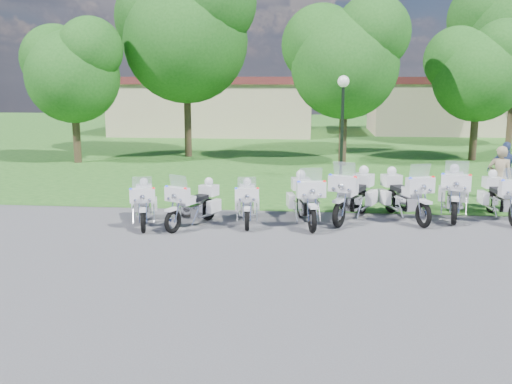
# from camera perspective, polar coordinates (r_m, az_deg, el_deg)

# --- Properties ---
(ground) EXTENTS (100.00, 100.00, 0.00)m
(ground) POSITION_cam_1_polar(r_m,az_deg,el_deg) (14.52, 0.73, -4.63)
(ground) COLOR #4F5054
(ground) RESTS_ON ground
(grass_lawn) EXTENTS (100.00, 48.00, 0.01)m
(grass_lawn) POSITION_cam_1_polar(r_m,az_deg,el_deg) (41.12, 4.08, 5.70)
(grass_lawn) COLOR #255E1D
(grass_lawn) RESTS_ON ground
(motorcycle_0) EXTENTS (1.07, 2.13, 1.46)m
(motorcycle_0) POSITION_cam_1_polar(r_m,az_deg,el_deg) (16.04, -11.17, -1.06)
(motorcycle_0) COLOR black
(motorcycle_0) RESTS_ON ground
(motorcycle_1) EXTENTS (1.33, 2.09, 1.51)m
(motorcycle_1) POSITION_cam_1_polar(r_m,az_deg,el_deg) (15.71, -6.20, -1.09)
(motorcycle_1) COLOR black
(motorcycle_1) RESTS_ON ground
(motorcycle_2) EXTENTS (0.83, 2.11, 1.42)m
(motorcycle_2) POSITION_cam_1_polar(r_m,az_deg,el_deg) (15.93, -0.89, -0.99)
(motorcycle_2) COLOR black
(motorcycle_2) RESTS_ON ground
(motorcycle_3) EXTENTS (1.13, 2.49, 1.69)m
(motorcycle_3) POSITION_cam_1_polar(r_m,az_deg,el_deg) (15.92, 4.96, -0.63)
(motorcycle_3) COLOR black
(motorcycle_3) RESTS_ON ground
(motorcycle_4) EXTENTS (1.52, 2.46, 1.77)m
(motorcycle_4) POSITION_cam_1_polar(r_m,az_deg,el_deg) (16.55, 9.73, -0.18)
(motorcycle_4) COLOR black
(motorcycle_4) RESTS_ON ground
(motorcycle_5) EXTENTS (1.40, 2.43, 1.71)m
(motorcycle_5) POSITION_cam_1_polar(r_m,az_deg,el_deg) (16.91, 14.61, -0.22)
(motorcycle_5) COLOR black
(motorcycle_5) RESTS_ON ground
(motorcycle_6) EXTENTS (1.18, 2.58, 1.75)m
(motorcycle_6) POSITION_cam_1_polar(r_m,az_deg,el_deg) (17.63, 19.20, 0.03)
(motorcycle_6) COLOR black
(motorcycle_6) RESTS_ON ground
(motorcycle_7) EXTENTS (0.89, 2.39, 1.61)m
(motorcycle_7) POSITION_cam_1_polar(r_m,az_deg,el_deg) (17.84, 23.32, -0.34)
(motorcycle_7) COLOR black
(motorcycle_7) RESTS_ON ground
(lamp_post) EXTENTS (0.44, 0.44, 4.10)m
(lamp_post) POSITION_cam_1_polar(r_m,az_deg,el_deg) (21.87, 8.68, 8.84)
(lamp_post) COLOR black
(lamp_post) RESTS_ON ground
(tree_0) EXTENTS (5.09, 4.34, 6.79)m
(tree_0) POSITION_cam_1_polar(r_m,az_deg,el_deg) (28.61, -17.93, 11.76)
(tree_0) COLOR #38281C
(tree_0) RESTS_ON ground
(tree_1) EXTENTS (7.30, 6.23, 9.74)m
(tree_1) POSITION_cam_1_polar(r_m,az_deg,el_deg) (29.79, -7.14, 15.94)
(tree_1) COLOR #38281C
(tree_1) RESTS_ON ground
(tree_2) EXTENTS (5.74, 4.90, 7.65)m
(tree_2) POSITION_cam_1_polar(r_m,az_deg,el_deg) (26.77, 8.81, 13.46)
(tree_2) COLOR #38281C
(tree_2) RESTS_ON ground
(tree_3) EXTENTS (5.08, 4.33, 6.77)m
(tree_3) POSITION_cam_1_polar(r_m,az_deg,el_deg) (30.07, 21.29, 11.47)
(tree_3) COLOR #38281C
(tree_3) RESTS_ON ground
(building_west) EXTENTS (14.56, 8.32, 4.10)m
(building_west) POSITION_cam_1_polar(r_m,az_deg,el_deg) (42.58, -4.02, 8.67)
(building_west) COLOR #C8B190
(building_west) RESTS_ON ground
(building_east) EXTENTS (11.44, 7.28, 4.10)m
(building_east) POSITION_cam_1_polar(r_m,az_deg,el_deg) (45.03, 18.53, 8.27)
(building_east) COLOR #C8B190
(building_east) RESTS_ON ground
(bystander_a) EXTENTS (0.83, 0.69, 1.96)m
(bystander_a) POSITION_cam_1_polar(r_m,az_deg,el_deg) (19.09, 23.17, 1.32)
(bystander_a) COLOR tan
(bystander_a) RESTS_ON ground
(bystander_c) EXTENTS (1.22, 0.94, 1.93)m
(bystander_c) POSITION_cam_1_polar(r_m,az_deg,el_deg) (20.65, 23.64, 1.93)
(bystander_c) COLOR navy
(bystander_c) RESTS_ON ground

